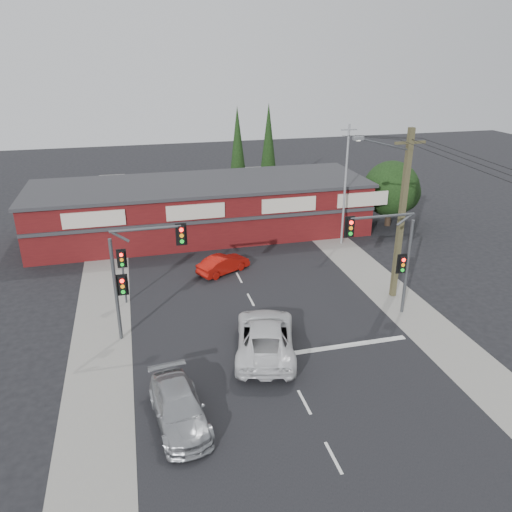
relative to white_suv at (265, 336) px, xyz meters
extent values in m
plane|color=black|center=(0.59, 0.96, -0.84)|extent=(120.00, 120.00, 0.00)
cube|color=black|center=(0.59, 5.96, -0.83)|extent=(14.00, 70.00, 0.01)
cube|color=gray|center=(-7.91, 5.96, -0.83)|extent=(3.00, 70.00, 0.02)
cube|color=gray|center=(9.09, 5.96, -0.83)|extent=(3.00, 70.00, 0.02)
cube|color=silver|center=(4.09, -0.54, -0.82)|extent=(6.50, 0.35, 0.01)
imported|color=silver|center=(0.00, 0.00, 0.00)|extent=(4.21, 6.52, 1.67)
imported|color=#A2A4A7|center=(-4.66, -4.07, -0.15)|extent=(2.43, 4.88, 1.36)
imported|color=#A11109|center=(-0.24, 9.82, -0.22)|extent=(3.86, 2.94, 1.22)
cube|color=silver|center=(0.59, -7.38, -0.82)|extent=(0.12, 1.60, 0.01)
cube|color=silver|center=(0.59, -4.16, -0.82)|extent=(0.12, 1.60, 0.01)
cube|color=silver|center=(0.59, -0.94, -0.82)|extent=(0.12, 1.60, 0.01)
cube|color=silver|center=(0.59, 2.28, -0.82)|extent=(0.12, 1.60, 0.01)
cube|color=silver|center=(0.59, 5.50, -0.82)|extent=(0.12, 1.60, 0.01)
cube|color=silver|center=(0.59, 8.72, -0.82)|extent=(0.12, 1.60, 0.01)
cube|color=#480E10|center=(-0.41, 17.96, 1.16)|extent=(26.00, 8.00, 4.00)
cube|color=#2D2D30|center=(-0.41, 17.96, 3.26)|extent=(26.40, 8.40, 0.25)
cube|color=beige|center=(-8.41, 13.91, 2.26)|extent=(4.20, 0.12, 1.10)
cube|color=beige|center=(-1.41, 13.91, 2.26)|extent=(4.20, 0.12, 1.10)
cube|color=beige|center=(5.59, 13.91, 2.26)|extent=(4.20, 0.12, 1.10)
cube|color=beige|center=(11.59, 13.91, 2.26)|extent=(4.20, 0.12, 1.10)
cube|color=#2D2D30|center=(-0.41, 13.86, 1.46)|extent=(26.00, 0.15, 0.25)
cylinder|color=#2D2116|center=(15.09, 15.96, 0.06)|extent=(0.50, 0.50, 1.80)
sphere|color=black|center=(15.09, 15.96, 2.36)|extent=(4.60, 4.60, 4.60)
sphere|color=black|center=(16.59, 16.96, 1.66)|extent=(3.40, 3.40, 3.40)
sphere|color=black|center=(13.79, 17.36, 1.46)|extent=(2.80, 2.80, 2.80)
cylinder|color=#2D2116|center=(4.09, 24.96, 0.16)|extent=(0.24, 0.24, 2.00)
cone|color=black|center=(4.09, 24.96, 4.66)|extent=(1.80, 1.80, 7.50)
cylinder|color=#2D2116|center=(7.59, 26.96, 0.16)|extent=(0.24, 0.24, 2.00)
cone|color=black|center=(7.59, 26.96, 4.66)|extent=(1.80, 1.80, 7.50)
cylinder|color=#47494C|center=(-6.91, 2.96, 1.91)|extent=(0.18, 0.18, 5.50)
cylinder|color=#47494C|center=(-5.21, 2.96, 5.01)|extent=(3.40, 0.14, 0.14)
cylinder|color=#47494C|center=(-6.40, 2.96, 4.71)|extent=(0.82, 0.14, 0.63)
cube|color=black|center=(-3.51, 2.96, 4.56)|extent=(0.32, 0.22, 0.95)
cube|color=black|center=(-3.51, 3.03, 4.56)|extent=(0.55, 0.04, 1.15)
cylinder|color=#FF0C07|center=(-3.51, 2.83, 4.86)|extent=(0.20, 0.06, 0.20)
cylinder|color=orange|center=(-3.51, 2.83, 4.56)|extent=(0.20, 0.06, 0.20)
cylinder|color=#0CE526|center=(-3.51, 2.83, 4.26)|extent=(0.20, 0.06, 0.20)
cube|color=black|center=(-6.56, 2.96, 2.16)|extent=(0.32, 0.22, 0.95)
cube|color=black|center=(-6.56, 3.03, 2.16)|extent=(0.55, 0.04, 1.15)
cylinder|color=#FF0C07|center=(-6.56, 2.83, 2.46)|extent=(0.20, 0.06, 0.20)
cylinder|color=orange|center=(-6.56, 2.83, 2.16)|extent=(0.20, 0.06, 0.20)
cylinder|color=#0CE526|center=(-6.56, 2.83, 1.86)|extent=(0.20, 0.06, 0.20)
cylinder|color=#47494C|center=(8.59, 1.96, 1.91)|extent=(0.18, 0.18, 5.50)
cylinder|color=#47494C|center=(6.79, 1.96, 5.01)|extent=(3.60, 0.14, 0.14)
cylinder|color=#47494C|center=(8.05, 1.96, 4.71)|extent=(0.82, 0.14, 0.63)
cube|color=black|center=(4.99, 1.96, 4.56)|extent=(0.32, 0.22, 0.95)
cube|color=black|center=(4.99, 2.03, 4.56)|extent=(0.55, 0.04, 1.15)
cylinder|color=#FF0C07|center=(4.99, 1.83, 4.86)|extent=(0.20, 0.06, 0.20)
cylinder|color=orange|center=(4.99, 1.83, 4.56)|extent=(0.20, 0.06, 0.20)
cylinder|color=#0CE526|center=(4.99, 1.83, 4.26)|extent=(0.20, 0.06, 0.20)
cube|color=black|center=(8.24, 1.96, 2.16)|extent=(0.32, 0.22, 0.95)
cube|color=black|center=(8.24, 2.03, 2.16)|extent=(0.55, 0.04, 1.15)
cylinder|color=#FF0C07|center=(8.24, 1.83, 2.46)|extent=(0.20, 0.06, 0.20)
cylinder|color=orange|center=(8.24, 1.83, 2.16)|extent=(0.20, 0.06, 0.20)
cylinder|color=#0CE526|center=(8.24, 1.83, 1.86)|extent=(0.20, 0.06, 0.20)
cylinder|color=#47494C|center=(-6.61, 6.96, 0.66)|extent=(0.12, 0.12, 3.00)
cube|color=black|center=(-6.61, 6.96, 1.96)|extent=(0.32, 0.22, 0.95)
cube|color=black|center=(-6.61, 7.03, 1.96)|extent=(0.55, 0.04, 1.15)
cylinder|color=#FF0C07|center=(-6.61, 6.83, 2.26)|extent=(0.20, 0.06, 0.20)
cylinder|color=orange|center=(-6.61, 6.83, 1.96)|extent=(0.20, 0.06, 0.20)
cylinder|color=#0CE526|center=(-6.61, 6.83, 1.66)|extent=(0.20, 0.06, 0.20)
cube|color=#4D472B|center=(9.09, 3.96, 4.16)|extent=(0.30, 0.30, 10.00)
cube|color=#4D472B|center=(9.09, 3.96, 8.36)|extent=(1.80, 0.14, 0.14)
cylinder|color=#47494C|center=(7.49, 3.81, 8.36)|extent=(3.23, 0.39, 0.89)
cube|color=slate|center=(5.89, 3.66, 8.76)|extent=(0.55, 0.25, 0.18)
cylinder|color=silver|center=(5.89, 3.66, 8.66)|extent=(0.28, 0.28, 0.05)
cylinder|color=gray|center=(9.59, 12.96, 3.66)|extent=(0.16, 0.16, 9.00)
cube|color=gray|center=(9.59, 12.96, 7.76)|extent=(1.20, 0.10, 0.10)
cylinder|color=black|center=(8.74, 8.46, 7.96)|extent=(0.73, 9.01, 1.22)
cylinder|color=black|center=(9.34, 8.46, 7.96)|extent=(0.52, 9.00, 1.22)
cylinder|color=black|center=(9.93, 8.46, 7.96)|extent=(0.31, 9.00, 1.22)
camera|label=1|loc=(-5.59, -20.28, 12.96)|focal=35.00mm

